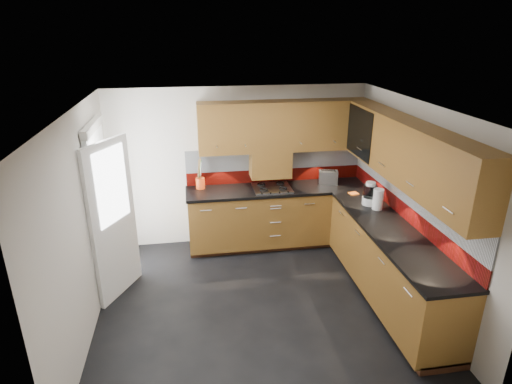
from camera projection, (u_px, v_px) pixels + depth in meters
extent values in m
cube|color=black|center=(258.00, 305.00, 5.25)|extent=(4.00, 3.80, 0.02)
cube|color=white|center=(259.00, 104.00, 4.36)|extent=(4.00, 3.80, 0.10)
cube|color=beige|center=(239.00, 166.00, 6.51)|extent=(4.00, 0.08, 2.64)
cube|color=beige|center=(300.00, 318.00, 3.12)|extent=(4.00, 0.08, 2.64)
cube|color=beige|center=(78.00, 227.00, 4.53)|extent=(0.08, 3.80, 2.64)
cube|color=beige|center=(419.00, 205.00, 5.10)|extent=(0.08, 3.80, 2.64)
cube|color=brown|center=(278.00, 216.00, 6.54)|extent=(2.70, 0.60, 0.95)
cube|color=brown|center=(389.00, 264.00, 5.22)|extent=(0.60, 2.60, 0.95)
cube|color=#412112|center=(277.00, 240.00, 6.72)|extent=(2.70, 0.54, 0.10)
cube|color=#412112|center=(387.00, 293.00, 5.38)|extent=(0.54, 2.60, 0.10)
cube|color=black|center=(278.00, 189.00, 6.37)|extent=(2.72, 0.62, 0.04)
cube|color=black|center=(393.00, 232.00, 5.04)|extent=(0.62, 2.60, 0.04)
cube|color=maroon|center=(275.00, 175.00, 6.60)|extent=(2.70, 0.02, 0.20)
cube|color=silver|center=(275.00, 158.00, 6.50)|extent=(2.70, 0.02, 0.34)
cube|color=maroon|center=(405.00, 210.00, 5.34)|extent=(0.02, 3.20, 0.20)
cube|color=silver|center=(408.00, 190.00, 5.24)|extent=(0.02, 3.20, 0.34)
cube|color=brown|center=(284.00, 126.00, 6.18)|extent=(2.50, 0.33, 0.72)
cube|color=brown|center=(408.00, 153.00, 4.87)|extent=(0.33, 2.87, 0.72)
cube|color=silver|center=(276.00, 143.00, 6.07)|extent=(1.80, 0.01, 0.16)
cube|color=silver|center=(393.00, 172.00, 4.89)|extent=(0.01, 2.00, 0.16)
cube|color=brown|center=(270.00, 163.00, 6.36)|extent=(0.60, 0.33, 0.40)
cube|color=black|center=(359.00, 133.00, 5.80)|extent=(0.01, 0.80, 0.66)
cube|color=#FFD18C|center=(380.00, 132.00, 5.84)|extent=(0.01, 0.76, 0.64)
cube|color=black|center=(371.00, 131.00, 5.82)|extent=(0.29, 0.76, 0.01)
cylinder|color=black|center=(380.00, 127.00, 5.55)|extent=(0.07, 0.07, 0.16)
cylinder|color=black|center=(375.00, 125.00, 5.69)|extent=(0.07, 0.07, 0.16)
cylinder|color=white|center=(371.00, 123.00, 5.83)|extent=(0.07, 0.07, 0.16)
cylinder|color=black|center=(366.00, 120.00, 5.96)|extent=(0.07, 0.07, 0.16)
cube|color=white|center=(103.00, 209.00, 5.43)|extent=(0.06, 0.95, 2.04)
cube|color=white|center=(114.00, 221.00, 5.14)|extent=(0.42, 0.73, 1.98)
cube|color=white|center=(112.00, 186.00, 4.98)|extent=(0.28, 0.50, 0.90)
cube|color=silver|center=(272.00, 188.00, 6.33)|extent=(0.56, 0.48, 0.02)
torus|color=black|center=(264.00, 190.00, 6.20)|extent=(0.12, 0.12, 0.02)
torus|color=black|center=(283.00, 188.00, 6.24)|extent=(0.12, 0.12, 0.02)
torus|color=black|center=(261.00, 184.00, 6.41)|extent=(0.12, 0.12, 0.02)
torus|color=black|center=(280.00, 183.00, 6.45)|extent=(0.12, 0.12, 0.02)
cube|color=black|center=(275.00, 193.00, 6.12)|extent=(0.42, 0.04, 0.02)
cylinder|color=#DD4714|center=(200.00, 183.00, 6.31)|extent=(0.13, 0.13, 0.16)
cylinder|color=olive|center=(200.00, 170.00, 6.26)|extent=(0.06, 0.02, 0.33)
cylinder|color=olive|center=(200.00, 170.00, 6.26)|extent=(0.06, 0.03, 0.31)
cylinder|color=olive|center=(199.00, 169.00, 6.25)|extent=(0.06, 0.03, 0.35)
cylinder|color=olive|center=(201.00, 171.00, 6.26)|extent=(0.04, 0.05, 0.29)
cylinder|color=olive|center=(198.00, 170.00, 6.25)|extent=(0.04, 0.05, 0.32)
cube|color=silver|center=(328.00, 177.00, 6.51)|extent=(0.32, 0.24, 0.20)
cube|color=black|center=(329.00, 171.00, 6.48)|extent=(0.22, 0.08, 0.01)
cube|color=black|center=(328.00, 170.00, 6.52)|extent=(0.22, 0.08, 0.01)
cylinder|color=white|center=(369.00, 201.00, 5.76)|extent=(0.19, 0.19, 0.11)
cylinder|color=black|center=(370.00, 191.00, 5.71)|extent=(0.18, 0.18, 0.17)
cylinder|color=white|center=(371.00, 184.00, 5.67)|extent=(0.13, 0.13, 0.04)
cylinder|color=white|center=(378.00, 199.00, 5.58)|extent=(0.14, 0.14, 0.28)
cube|color=orange|center=(353.00, 193.00, 6.13)|extent=(0.15, 0.13, 0.01)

